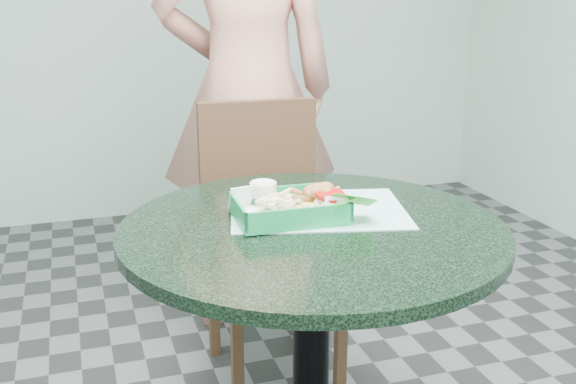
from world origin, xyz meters
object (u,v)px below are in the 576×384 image
object	(u,v)px
food_basket	(289,220)
diner_person	(247,28)
dining_chair	(267,221)
crab_sandwich	(319,202)
cafe_table	(312,299)
sauce_ramekin	(262,197)

from	to	relation	value
food_basket	diner_person	bearing A→B (deg)	80.52
dining_chair	crab_sandwich	distance (m)	0.69
cafe_table	sauce_ramekin	world-z (taller)	sauce_ramekin
food_basket	crab_sandwich	bearing A→B (deg)	11.45
dining_chair	food_basket	world-z (taller)	dining_chair
food_basket	sauce_ramekin	xyz separation A→B (m)	(-0.04, 0.09, 0.04)
cafe_table	dining_chair	distance (m)	0.71
dining_chair	crab_sandwich	world-z (taller)	dining_chair
diner_person	sauce_ramekin	size ratio (longest dim) A/B	34.36
cafe_table	sauce_ramekin	bearing A→B (deg)	118.91
cafe_table	diner_person	world-z (taller)	diner_person
food_basket	sauce_ramekin	size ratio (longest dim) A/B	3.80
cafe_table	crab_sandwich	distance (m)	0.23
food_basket	sauce_ramekin	distance (m)	0.10
food_basket	cafe_table	bearing A→B (deg)	-53.90
diner_person	food_basket	size ratio (longest dim) A/B	9.03
crab_sandwich	sauce_ramekin	size ratio (longest dim) A/B	1.72
dining_chair	sauce_ramekin	world-z (taller)	dining_chair
food_basket	crab_sandwich	world-z (taller)	crab_sandwich
food_basket	crab_sandwich	distance (m)	0.09
dining_chair	diner_person	distance (m)	0.71
sauce_ramekin	crab_sandwich	bearing A→B (deg)	-31.14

